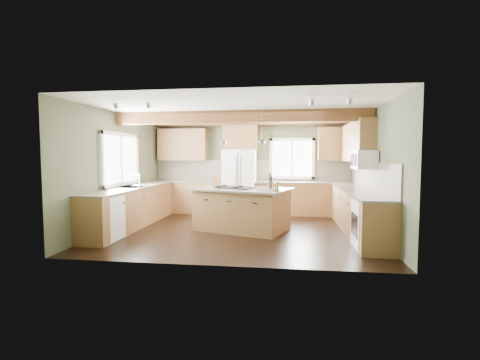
# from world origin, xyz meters

# --- Properties ---
(floor) EXTENTS (5.60, 5.60, 0.00)m
(floor) POSITION_xyz_m (0.00, 0.00, 0.00)
(floor) COLOR black
(floor) RESTS_ON ground
(ceiling) EXTENTS (5.60, 5.60, 0.00)m
(ceiling) POSITION_xyz_m (0.00, 0.00, 2.60)
(ceiling) COLOR silver
(ceiling) RESTS_ON wall_back
(wall_back) EXTENTS (5.60, 0.00, 5.60)m
(wall_back) POSITION_xyz_m (0.00, 2.50, 1.30)
(wall_back) COLOR #474F38
(wall_back) RESTS_ON ground
(wall_left) EXTENTS (0.00, 5.00, 5.00)m
(wall_left) POSITION_xyz_m (-2.80, 0.00, 1.30)
(wall_left) COLOR #474F38
(wall_left) RESTS_ON ground
(wall_right) EXTENTS (0.00, 5.00, 5.00)m
(wall_right) POSITION_xyz_m (2.80, 0.00, 1.30)
(wall_right) COLOR #474F38
(wall_right) RESTS_ON ground
(ceiling_beam) EXTENTS (5.55, 0.26, 0.26)m
(ceiling_beam) POSITION_xyz_m (0.00, 0.06, 2.47)
(ceiling_beam) COLOR #572D18
(ceiling_beam) RESTS_ON ceiling
(soffit_trim) EXTENTS (5.55, 0.20, 0.10)m
(soffit_trim) POSITION_xyz_m (0.00, 2.40, 2.54)
(soffit_trim) COLOR #572D18
(soffit_trim) RESTS_ON ceiling
(backsplash_back) EXTENTS (5.58, 0.03, 0.58)m
(backsplash_back) POSITION_xyz_m (0.00, 2.48, 1.21)
(backsplash_back) COLOR brown
(backsplash_back) RESTS_ON wall_back
(backsplash_right) EXTENTS (0.03, 3.70, 0.58)m
(backsplash_right) POSITION_xyz_m (2.78, 0.05, 1.21)
(backsplash_right) COLOR brown
(backsplash_right) RESTS_ON wall_right
(base_cab_back_left) EXTENTS (2.02, 0.60, 0.88)m
(base_cab_back_left) POSITION_xyz_m (-1.79, 2.20, 0.44)
(base_cab_back_left) COLOR brown
(base_cab_back_left) RESTS_ON floor
(counter_back_left) EXTENTS (2.06, 0.64, 0.04)m
(counter_back_left) POSITION_xyz_m (-1.79, 2.20, 0.90)
(counter_back_left) COLOR #4A4236
(counter_back_left) RESTS_ON base_cab_back_left
(base_cab_back_right) EXTENTS (2.62, 0.60, 0.88)m
(base_cab_back_right) POSITION_xyz_m (1.49, 2.20, 0.44)
(base_cab_back_right) COLOR brown
(base_cab_back_right) RESTS_ON floor
(counter_back_right) EXTENTS (2.66, 0.64, 0.04)m
(counter_back_right) POSITION_xyz_m (1.49, 2.20, 0.90)
(counter_back_right) COLOR #4A4236
(counter_back_right) RESTS_ON base_cab_back_right
(base_cab_left) EXTENTS (0.60, 3.70, 0.88)m
(base_cab_left) POSITION_xyz_m (-2.50, 0.05, 0.44)
(base_cab_left) COLOR brown
(base_cab_left) RESTS_ON floor
(counter_left) EXTENTS (0.64, 3.74, 0.04)m
(counter_left) POSITION_xyz_m (-2.50, 0.05, 0.90)
(counter_left) COLOR #4A4236
(counter_left) RESTS_ON base_cab_left
(base_cab_right) EXTENTS (0.60, 3.70, 0.88)m
(base_cab_right) POSITION_xyz_m (2.50, 0.05, 0.44)
(base_cab_right) COLOR brown
(base_cab_right) RESTS_ON floor
(counter_right) EXTENTS (0.64, 3.74, 0.04)m
(counter_right) POSITION_xyz_m (2.50, 0.05, 0.90)
(counter_right) COLOR #4A4236
(counter_right) RESTS_ON base_cab_right
(upper_cab_back_left) EXTENTS (1.40, 0.35, 0.90)m
(upper_cab_back_left) POSITION_xyz_m (-1.99, 2.33, 1.95)
(upper_cab_back_left) COLOR brown
(upper_cab_back_left) RESTS_ON wall_back
(upper_cab_over_fridge) EXTENTS (0.96, 0.35, 0.70)m
(upper_cab_over_fridge) POSITION_xyz_m (-0.30, 2.33, 2.15)
(upper_cab_over_fridge) COLOR brown
(upper_cab_over_fridge) RESTS_ON wall_back
(upper_cab_right) EXTENTS (0.35, 2.20, 0.90)m
(upper_cab_right) POSITION_xyz_m (2.62, 0.90, 1.95)
(upper_cab_right) COLOR brown
(upper_cab_right) RESTS_ON wall_right
(upper_cab_back_corner) EXTENTS (0.90, 0.35, 0.90)m
(upper_cab_back_corner) POSITION_xyz_m (2.30, 2.33, 1.95)
(upper_cab_back_corner) COLOR brown
(upper_cab_back_corner) RESTS_ON wall_back
(window_left) EXTENTS (0.04, 1.60, 1.05)m
(window_left) POSITION_xyz_m (-2.78, 0.05, 1.55)
(window_left) COLOR white
(window_left) RESTS_ON wall_left
(window_back) EXTENTS (1.10, 0.04, 1.00)m
(window_back) POSITION_xyz_m (1.15, 2.48, 1.55)
(window_back) COLOR white
(window_back) RESTS_ON wall_back
(sink) EXTENTS (0.50, 0.65, 0.03)m
(sink) POSITION_xyz_m (-2.50, 0.05, 0.91)
(sink) COLOR #262628
(sink) RESTS_ON counter_left
(faucet) EXTENTS (0.02, 0.02, 0.28)m
(faucet) POSITION_xyz_m (-2.32, 0.05, 1.05)
(faucet) COLOR #B2B2B7
(faucet) RESTS_ON sink
(dishwasher) EXTENTS (0.60, 0.60, 0.84)m
(dishwasher) POSITION_xyz_m (-2.49, -1.25, 0.43)
(dishwasher) COLOR white
(dishwasher) RESTS_ON floor
(oven) EXTENTS (0.60, 0.72, 0.84)m
(oven) POSITION_xyz_m (2.49, -1.25, 0.43)
(oven) COLOR white
(oven) RESTS_ON floor
(microwave) EXTENTS (0.40, 0.70, 0.38)m
(microwave) POSITION_xyz_m (2.58, -0.05, 1.55)
(microwave) COLOR white
(microwave) RESTS_ON wall_right
(pendant_left) EXTENTS (0.18, 0.18, 0.16)m
(pendant_left) POSITION_xyz_m (-0.41, 0.21, 1.88)
(pendant_left) COLOR #B2B2B7
(pendant_left) RESTS_ON ceiling
(pendant_right) EXTENTS (0.18, 0.18, 0.16)m
(pendant_right) POSITION_xyz_m (0.48, -0.10, 1.88)
(pendant_right) COLOR #B2B2B7
(pendant_right) RESTS_ON ceiling
(refrigerator) EXTENTS (0.90, 0.74, 1.80)m
(refrigerator) POSITION_xyz_m (-0.30, 2.12, 0.90)
(refrigerator) COLOR white
(refrigerator) RESTS_ON floor
(island) EXTENTS (2.14, 1.69, 0.88)m
(island) POSITION_xyz_m (0.04, 0.06, 0.44)
(island) COLOR brown
(island) RESTS_ON floor
(island_top) EXTENTS (2.30, 1.85, 0.04)m
(island_top) POSITION_xyz_m (0.04, 0.06, 0.90)
(island_top) COLOR #4A4236
(island_top) RESTS_ON island
(cooktop) EXTENTS (0.94, 0.78, 0.02)m
(cooktop) POSITION_xyz_m (-0.11, 0.11, 0.93)
(cooktop) COLOR black
(cooktop) RESTS_ON island_top
(knife_block) EXTENTS (0.13, 0.11, 0.18)m
(knife_block) POSITION_xyz_m (-0.64, 0.50, 1.01)
(knife_block) COLOR #5B321B
(knife_block) RESTS_ON island_top
(utensil_crock) EXTENTS (0.15, 0.15, 0.16)m
(utensil_crock) POSITION_xyz_m (0.65, 0.15, 1.00)
(utensil_crock) COLOR #473E38
(utensil_crock) RESTS_ON island_top
(bottle_tray) EXTENTS (0.25, 0.25, 0.20)m
(bottle_tray) POSITION_xyz_m (0.78, -0.41, 1.02)
(bottle_tray) COLOR brown
(bottle_tray) RESTS_ON island_top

